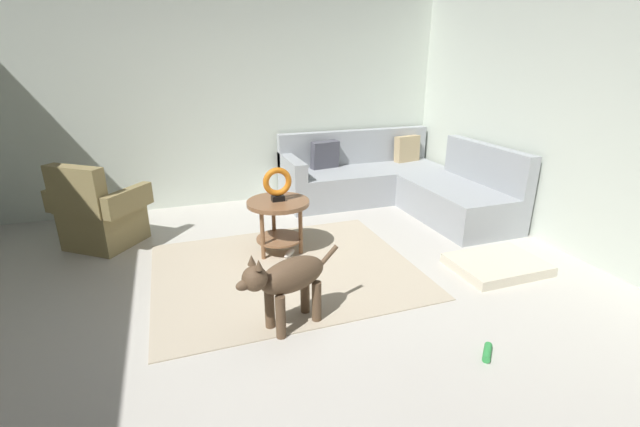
% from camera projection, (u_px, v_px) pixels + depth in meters
% --- Properties ---
extents(ground_plane, '(6.00, 6.00, 0.10)m').
position_uv_depth(ground_plane, '(290.00, 320.00, 3.26)').
color(ground_plane, beige).
extents(wall_back, '(6.00, 0.12, 2.70)m').
position_uv_depth(wall_back, '(224.00, 98.00, 5.38)').
color(wall_back, silver).
rests_on(wall_back, ground_plane).
extents(wall_right, '(0.12, 6.00, 2.70)m').
position_uv_depth(wall_right, '(615.00, 116.00, 3.70)').
color(wall_right, silver).
rests_on(wall_right, ground_plane).
extents(area_rug, '(2.30, 1.90, 0.01)m').
position_uv_depth(area_rug, '(285.00, 270.00, 3.91)').
color(area_rug, '#BCAD93').
rests_on(area_rug, ground_plane).
extents(sectional_couch, '(2.20, 2.25, 0.88)m').
position_uv_depth(sectional_couch, '(395.00, 184.00, 5.55)').
color(sectional_couch, '#9EA3A8').
rests_on(sectional_couch, ground_plane).
extents(armchair, '(1.00, 0.96, 0.88)m').
position_uv_depth(armchair, '(99.00, 216.00, 4.33)').
color(armchair, olive).
rests_on(armchair, ground_plane).
extents(side_table, '(0.60, 0.60, 0.54)m').
position_uv_depth(side_table, '(278.00, 213.00, 4.13)').
color(side_table, brown).
rests_on(side_table, ground_plane).
extents(torus_sculpture, '(0.28, 0.08, 0.33)m').
position_uv_depth(torus_sculpture, '(277.00, 183.00, 4.03)').
color(torus_sculpture, black).
rests_on(torus_sculpture, side_table).
extents(dog_bed_mat, '(0.80, 0.60, 0.09)m').
position_uv_depth(dog_bed_mat, '(497.00, 265.00, 3.92)').
color(dog_bed_mat, beige).
rests_on(dog_bed_mat, ground_plane).
extents(dog, '(0.82, 0.38, 0.63)m').
position_uv_depth(dog, '(288.00, 280.00, 2.97)').
color(dog, brown).
rests_on(dog, ground_plane).
extents(dog_toy_rope, '(0.16, 0.16, 0.05)m').
position_uv_depth(dog_toy_rope, '(487.00, 352.00, 2.78)').
color(dog_toy_rope, green).
rests_on(dog_toy_rope, ground_plane).
extents(dog_toy_bone, '(0.17, 0.17, 0.06)m').
position_uv_depth(dog_toy_bone, '(289.00, 253.00, 4.18)').
color(dog_toy_bone, silver).
rests_on(dog_toy_bone, ground_plane).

